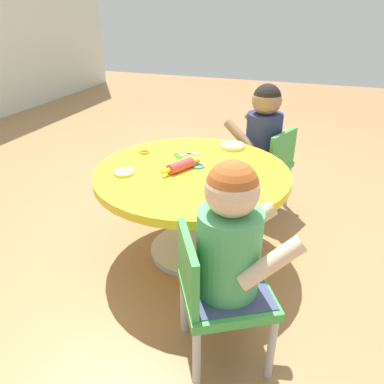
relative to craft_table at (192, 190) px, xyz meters
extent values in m
plane|color=#9E7247|center=(0.00, 0.00, -0.37)|extent=(10.00, 10.00, 0.00)
cylinder|color=silver|center=(0.00, 0.00, -0.36)|extent=(0.44, 0.44, 0.03)
cylinder|color=silver|center=(0.00, 0.00, -0.15)|extent=(0.12, 0.12, 0.44)
cylinder|color=yellow|center=(0.00, 0.00, 0.09)|extent=(0.94, 0.94, 0.04)
cylinder|color=#B7B7BC|center=(-0.61, -0.50, -0.23)|extent=(0.03, 0.03, 0.28)
cylinder|color=#B7B7BC|center=(-0.38, -0.37, -0.23)|extent=(0.03, 0.03, 0.28)
cylinder|color=#B7B7BC|center=(-0.74, -0.28, -0.23)|extent=(0.03, 0.03, 0.28)
cylinder|color=#B7B7BC|center=(-0.51, -0.15, -0.23)|extent=(0.03, 0.03, 0.28)
cube|color=green|center=(-0.56, -0.32, -0.08)|extent=(0.41, 0.41, 0.04)
cube|color=green|center=(-0.63, -0.21, 0.05)|extent=(0.25, 0.16, 0.22)
cube|color=#3F4772|center=(-0.56, -0.32, -0.07)|extent=(0.36, 0.37, 0.04)
cylinder|color=#4CA566|center=(-0.56, -0.32, 0.10)|extent=(0.21, 0.21, 0.30)
sphere|color=beige|center=(-0.56, -0.32, 0.32)|extent=(0.17, 0.17, 0.17)
sphere|color=#B25926|center=(-0.56, -0.32, 0.34)|extent=(0.16, 0.16, 0.16)
cylinder|color=beige|center=(-0.61, -0.47, 0.12)|extent=(0.15, 0.21, 0.17)
cylinder|color=beige|center=(-0.42, -0.36, 0.12)|extent=(0.15, 0.21, 0.17)
cylinder|color=#B7B7BC|center=(0.77, -0.17, -0.23)|extent=(0.03, 0.03, 0.28)
cylinder|color=#B7B7BC|center=(0.53, -0.07, -0.23)|extent=(0.03, 0.03, 0.28)
cylinder|color=#B7B7BC|center=(0.67, -0.41, -0.23)|extent=(0.03, 0.03, 0.28)
cylinder|color=#B7B7BC|center=(0.43, -0.31, -0.23)|extent=(0.03, 0.03, 0.28)
cube|color=green|center=(0.60, -0.24, -0.08)|extent=(0.39, 0.39, 0.04)
cube|color=green|center=(0.55, -0.37, 0.05)|extent=(0.26, 0.12, 0.22)
cube|color=#3F4772|center=(0.60, -0.24, -0.07)|extent=(0.35, 0.36, 0.04)
cylinder|color=navy|center=(0.60, -0.24, 0.10)|extent=(0.21, 0.21, 0.30)
sphere|color=#997051|center=(0.60, -0.24, 0.32)|extent=(0.17, 0.17, 0.17)
sphere|color=black|center=(0.60, -0.24, 0.34)|extent=(0.16, 0.16, 0.16)
cylinder|color=#997051|center=(0.74, -0.19, 0.12)|extent=(0.13, 0.22, 0.17)
cylinder|color=#997051|center=(0.54, -0.11, 0.12)|extent=(0.13, 0.22, 0.17)
cylinder|color=#D83F3F|center=(-0.03, 0.05, 0.13)|extent=(0.15, 0.11, 0.05)
cylinder|color=yellow|center=(-0.11, 0.09, 0.13)|extent=(0.05, 0.04, 0.02)
cylinder|color=yellow|center=(0.06, 0.01, 0.13)|extent=(0.05, 0.04, 0.02)
cube|color=silver|center=(0.18, 0.08, 0.11)|extent=(0.10, 0.08, 0.01)
cube|color=silver|center=(0.18, 0.08, 0.11)|extent=(0.07, 0.10, 0.01)
torus|color=green|center=(0.13, 0.12, 0.11)|extent=(0.05, 0.05, 0.01)
torus|color=green|center=(0.15, 0.14, 0.11)|extent=(0.05, 0.05, 0.01)
cylinder|color=#F2CC72|center=(-0.15, 0.28, 0.11)|extent=(0.10, 0.10, 0.01)
cylinder|color=#F2CC72|center=(0.36, -0.11, 0.12)|extent=(0.14, 0.14, 0.02)
torus|color=orange|center=(0.12, 0.31, 0.11)|extent=(0.06, 0.06, 0.01)
torus|color=#3F99D8|center=(0.04, -0.02, 0.11)|extent=(0.06, 0.06, 0.01)
torus|color=#3F99D8|center=(0.11, 0.02, 0.11)|extent=(0.06, 0.06, 0.01)
camera|label=1|loc=(-1.52, -0.53, 0.82)|focal=34.33mm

